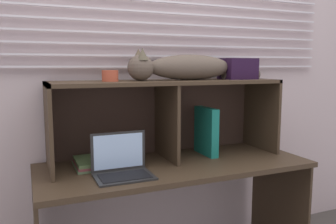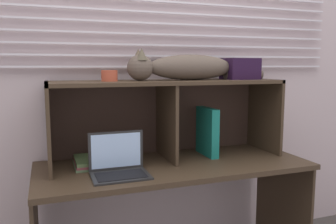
% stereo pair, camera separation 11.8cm
% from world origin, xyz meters
% --- Properties ---
extents(back_panel_with_blinds, '(4.40, 0.08, 2.50)m').
position_xyz_m(back_panel_with_blinds, '(0.00, 0.55, 1.26)').
color(back_panel_with_blinds, beige).
rests_on(back_panel_with_blinds, ground).
extents(desk, '(1.60, 0.64, 0.72)m').
position_xyz_m(desk, '(0.00, 0.19, 0.59)').
color(desk, '#3D2E1F').
rests_on(desk, ground).
extents(hutch_shelf_unit, '(1.42, 0.39, 0.49)m').
position_xyz_m(hutch_shelf_unit, '(-0.00, 0.34, 1.06)').
color(hutch_shelf_unit, '#3D2E1F').
rests_on(hutch_shelf_unit, desk).
extents(cat, '(0.92, 0.17, 0.19)m').
position_xyz_m(cat, '(0.10, 0.31, 1.28)').
color(cat, brown).
rests_on(cat, hutch_shelf_unit).
extents(laptop, '(0.30, 0.22, 0.22)m').
position_xyz_m(laptop, '(-0.36, 0.09, 0.77)').
color(laptop, '#252525').
rests_on(laptop, desk).
extents(binder_upright, '(0.05, 0.24, 0.31)m').
position_xyz_m(binder_upright, '(0.27, 0.31, 0.87)').
color(binder_upright, '#177868').
rests_on(binder_upright, desk).
extents(book_stack, '(0.16, 0.25, 0.05)m').
position_xyz_m(book_stack, '(-0.49, 0.31, 0.74)').
color(book_stack, '#506D48').
rests_on(book_stack, desk).
extents(small_basket, '(0.09, 0.09, 0.06)m').
position_xyz_m(small_basket, '(-0.36, 0.31, 1.24)').
color(small_basket, '#B84C33').
rests_on(small_basket, hutch_shelf_unit).
extents(storage_box, '(0.21, 0.18, 0.14)m').
position_xyz_m(storage_box, '(0.50, 0.31, 1.27)').
color(storage_box, black).
rests_on(storage_box, hutch_shelf_unit).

